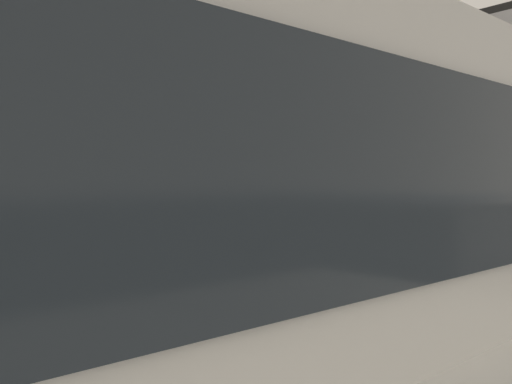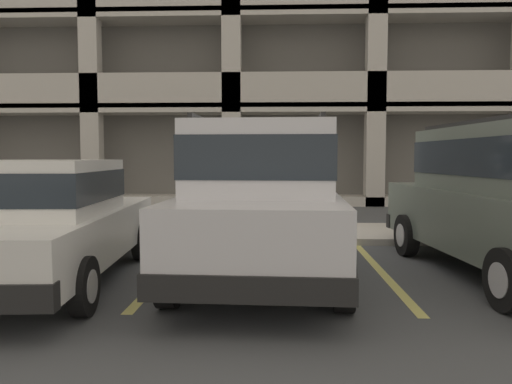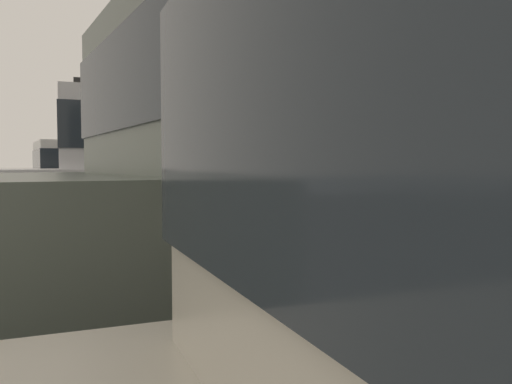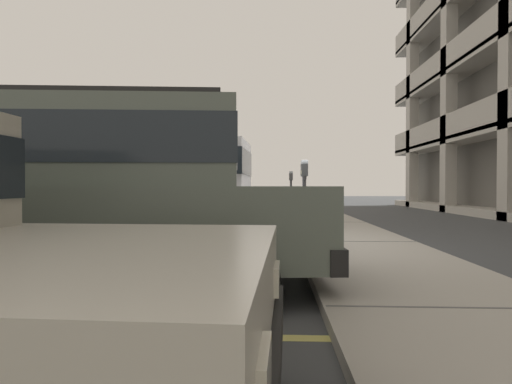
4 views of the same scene
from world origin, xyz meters
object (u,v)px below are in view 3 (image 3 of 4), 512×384
fire_hydrant (261,197)px  silver_suv (190,172)px  dark_hatchback (355,179)px  red_sedan (114,186)px  parking_meter_near (365,161)px  parking_meter_far (221,162)px

fire_hydrant → silver_suv: bearing=-34.7°
silver_suv → dark_hatchback: same height
silver_suv → red_sedan: bearing=-166.6°
silver_suv → dark_hatchback: size_ratio=0.98×
red_sedan → parking_meter_near: parking_meter_near is taller
silver_suv → parking_meter_near: (0.13, 2.50, 0.14)m
silver_suv → fire_hydrant: size_ratio=6.93×
parking_meter_far → fire_hydrant: parking_meter_far is taller
dark_hatchback → parking_meter_near: (-3.15, 2.40, 0.14)m
parking_meter_far → fire_hydrant: 1.91m
parking_meter_near → fire_hydrant: size_ratio=2.13×
dark_hatchback → parking_meter_far: (-9.03, 2.41, 0.16)m
red_sedan → parking_meter_far: parking_meter_far is taller
red_sedan → dark_hatchback: size_ratio=0.93×
dark_hatchback → parking_meter_near: dark_hatchback is taller
dark_hatchback → parking_meter_far: dark_hatchback is taller
parking_meter_near → fire_hydrant: parking_meter_near is taller
dark_hatchback → parking_meter_far: size_ratio=3.26×
silver_suv → red_sedan: size_ratio=1.06×
dark_hatchback → parking_meter_near: size_ratio=3.30×
silver_suv → parking_meter_near: size_ratio=3.25×
silver_suv → parking_meter_far: silver_suv is taller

